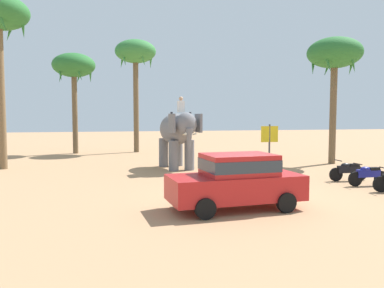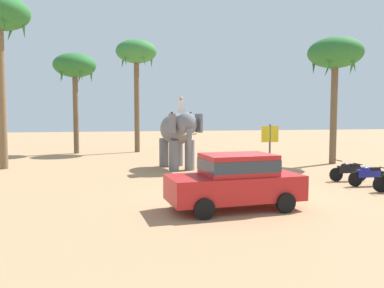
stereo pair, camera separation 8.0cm
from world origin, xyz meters
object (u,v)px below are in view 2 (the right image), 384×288
object	(u,v)px
car_sedan_foreground	(236,179)
palm_tree_near_hut	(75,68)
signboard_yellow	(270,137)
elephant_with_mahout	(178,132)
palm_tree_left_of_road	(136,55)
motorcycle_far_in_row	(349,171)
motorcycle_fourth_in_row	(368,175)
palm_tree_far_back	(335,56)

from	to	relation	value
car_sedan_foreground	palm_tree_near_hut	size ratio (longest dim) A/B	0.55
signboard_yellow	elephant_with_mahout	bearing A→B (deg)	176.03
palm_tree_near_hut	signboard_yellow	world-z (taller)	palm_tree_near_hut
elephant_with_mahout	palm_tree_left_of_road	size ratio (longest dim) A/B	0.45
motorcycle_far_in_row	signboard_yellow	bearing A→B (deg)	105.38
motorcycle_fourth_in_row	palm_tree_far_back	distance (m)	9.50
palm_tree_left_of_road	palm_tree_far_back	size ratio (longest dim) A/B	1.18
car_sedan_foreground	elephant_with_mahout	xyz separation A→B (m)	(-0.08, 9.22, 1.06)
motorcycle_far_in_row	palm_tree_near_hut	world-z (taller)	palm_tree_near_hut
motorcycle_fourth_in_row	signboard_yellow	size ratio (longest dim) A/B	0.75
motorcycle_far_in_row	signboard_yellow	xyz separation A→B (m)	(-1.42, 5.15, 1.22)
car_sedan_foreground	palm_tree_far_back	distance (m)	14.34
motorcycle_fourth_in_row	palm_tree_near_hut	bearing A→B (deg)	126.85
motorcycle_far_in_row	palm_tree_left_of_road	bearing A→B (deg)	116.95
motorcycle_fourth_in_row	motorcycle_far_in_row	bearing A→B (deg)	92.26
elephant_with_mahout	motorcycle_far_in_row	size ratio (longest dim) A/B	2.20
car_sedan_foreground	motorcycle_fourth_in_row	world-z (taller)	car_sedan_foreground
palm_tree_near_hut	palm_tree_far_back	size ratio (longest dim) A/B	1.02
palm_tree_far_back	signboard_yellow	size ratio (longest dim) A/B	3.13
palm_tree_left_of_road	signboard_yellow	distance (m)	13.81
elephant_with_mahout	palm_tree_near_hut	bearing A→B (deg)	120.57
palm_tree_far_back	signboard_yellow	bearing A→B (deg)	-173.78
elephant_with_mahout	palm_tree_far_back	xyz separation A→B (m)	(9.50, 0.11, 4.41)
palm_tree_left_of_road	signboard_yellow	world-z (taller)	palm_tree_left_of_road
motorcycle_far_in_row	palm_tree_near_hut	size ratio (longest dim) A/B	0.24
motorcycle_far_in_row	palm_tree_near_hut	bearing A→B (deg)	128.84
palm_tree_left_of_road	signboard_yellow	xyz separation A→B (m)	(6.58, -10.58, -5.95)
car_sedan_foreground	elephant_with_mahout	distance (m)	9.28
elephant_with_mahout	signboard_yellow	distance (m)	5.23
signboard_yellow	palm_tree_near_hut	bearing A→B (deg)	136.77
motorcycle_far_in_row	palm_tree_left_of_road	distance (m)	19.05
motorcycle_fourth_in_row	car_sedan_foreground	bearing A→B (deg)	-159.47
signboard_yellow	palm_tree_far_back	bearing A→B (deg)	6.22
palm_tree_far_back	elephant_with_mahout	bearing A→B (deg)	-179.37
car_sedan_foreground	palm_tree_near_hut	xyz separation A→B (m)	(-6.11, 19.42, 5.58)
palm_tree_left_of_road	palm_tree_far_back	xyz separation A→B (m)	(10.87, -10.11, -1.24)
motorcycle_fourth_in_row	palm_tree_near_hut	size ratio (longest dim) A/B	0.24
palm_tree_left_of_road	signboard_yellow	bearing A→B (deg)	-58.11
motorcycle_far_in_row	palm_tree_left_of_road	size ratio (longest dim) A/B	0.20
motorcycle_fourth_in_row	motorcycle_far_in_row	size ratio (longest dim) A/B	1.00
motorcycle_far_in_row	palm_tree_near_hut	xyz separation A→B (m)	(-12.66, 15.72, 6.05)
car_sedan_foreground	palm_tree_near_hut	distance (m)	21.11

